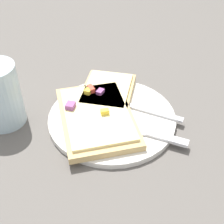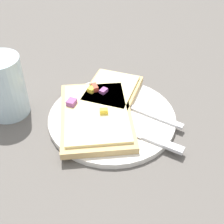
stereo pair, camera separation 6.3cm
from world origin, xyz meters
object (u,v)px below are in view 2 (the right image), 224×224
(fork, at_px, (129,106))
(knife, at_px, (139,134))
(plate, at_px, (112,118))
(pizza_slice_corner, at_px, (111,91))
(drinking_glass, at_px, (4,87))
(pizza_slice_main, at_px, (96,115))

(fork, relative_size, knife, 1.03)
(plate, height_order, pizza_slice_corner, pizza_slice_corner)
(plate, xyz_separation_m, pizza_slice_corner, (0.06, 0.04, 0.02))
(fork, xyz_separation_m, drinking_glass, (-0.13, 0.22, 0.05))
(plate, xyz_separation_m, drinking_glass, (-0.09, 0.20, 0.06))
(plate, distance_m, knife, 0.08)
(plate, relative_size, knife, 1.22)
(plate, distance_m, drinking_glass, 0.23)
(fork, height_order, pizza_slice_main, pizza_slice_main)
(fork, xyz_separation_m, knife, (-0.06, -0.06, 0.00))
(plate, height_order, knife, knife)
(drinking_glass, bearing_deg, pizza_slice_main, -70.12)
(knife, relative_size, drinking_glass, 1.65)
(pizza_slice_main, xyz_separation_m, drinking_glass, (-0.06, 0.18, 0.04))
(plate, relative_size, pizza_slice_corner, 1.61)
(pizza_slice_main, height_order, pizza_slice_corner, same)
(plate, relative_size, fork, 1.19)
(plate, height_order, fork, fork)
(knife, bearing_deg, pizza_slice_main, -0.11)
(plate, distance_m, fork, 0.05)
(pizza_slice_corner, relative_size, drinking_glass, 1.25)
(fork, bearing_deg, knife, 132.64)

